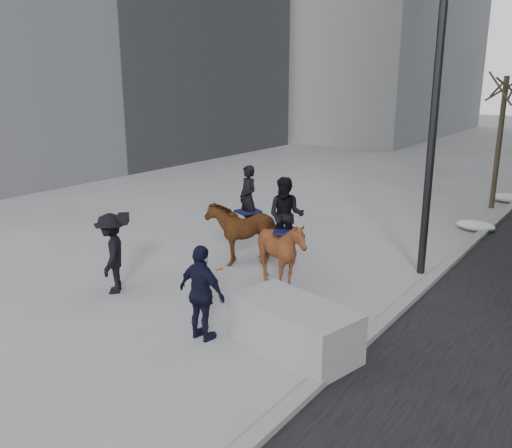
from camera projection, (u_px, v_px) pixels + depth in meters
The scene contains 10 objects.
ground at pixel (222, 308), 11.03m from camera, with size 120.00×120.00×0.00m, color gray.
curb at pixel (494, 222), 17.16m from camera, with size 0.25×90.00×0.12m, color gray.
planter at pixel (295, 328), 9.19m from camera, with size 2.18×1.09×0.87m, color gray.
tree_near at pixel (500, 136), 18.59m from camera, with size 1.20×1.20×5.04m, color #362C20, non-canonical shape.
mounted_left at pixel (245, 226), 13.68m from camera, with size 1.50×2.05×2.41m.
mounted_right at pixel (283, 245), 11.84m from camera, with size 1.76×1.85×2.47m.
feeder at pixel (202, 293), 9.51m from camera, with size 1.05×0.88×1.75m.
camera_crew at pixel (112, 253), 11.61m from camera, with size 1.23×1.28×1.75m.
lamppost at pixel (440, 55), 11.66m from camera, with size 0.25×0.80×9.09m.
snow_piles at pixel (496, 209), 18.49m from camera, with size 1.25×5.39×0.32m.
Camera 1 is at (6.50, -7.86, 4.60)m, focal length 38.00 mm.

